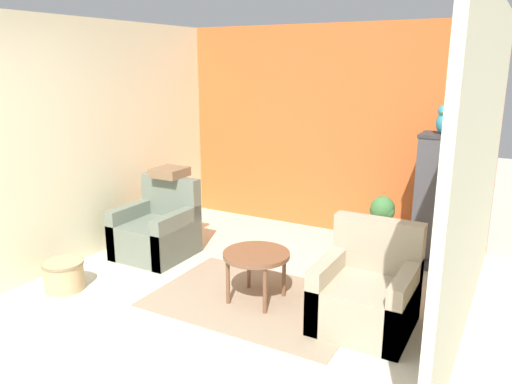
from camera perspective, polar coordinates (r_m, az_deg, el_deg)
The scene contains 13 objects.
ground_plane at distance 3.80m, azimuth -13.79°, elevation -19.19°, with size 20.00×20.00×0.00m, color beige.
wall_back_accent at distance 6.28m, azimuth 8.02°, elevation 7.00°, with size 3.90×0.06×2.53m.
wall_left at distance 5.83m, azimuth -16.82°, elevation 5.94°, with size 0.06×3.53×2.53m.
wall_right at distance 4.11m, azimuth 24.10°, elevation 1.83°, with size 0.06×3.53×2.53m.
area_rug at distance 4.61m, azimuth 0.04°, elevation -12.22°, with size 1.84×1.26×0.01m.
coffee_table at distance 4.44m, azimuth 0.04°, elevation -7.53°, with size 0.59×0.59×0.46m.
armchair_left at distance 5.63m, azimuth -11.21°, elevation -4.43°, with size 0.74×0.74×0.84m.
armchair_right at distance 4.20m, azimuth 12.50°, elevation -11.38°, with size 0.74×0.74×0.84m.
birdcage at distance 5.53m, azimuth 19.83°, elevation -1.29°, with size 0.55×0.55×1.39m.
parrot at distance 5.37m, azimuth 20.64°, elevation 7.66°, with size 0.14×0.25×0.30m.
potted_plant at distance 5.77m, azimuth 14.17°, elevation -3.02°, with size 0.29×0.27×0.65m.
wicker_basket at distance 5.09m, azimuth -21.10°, elevation -8.78°, with size 0.38×0.38×0.28m.
throw_pillow at distance 5.66m, azimuth -9.83°, elevation 2.25°, with size 0.34×0.34×0.10m.
Camera 1 is at (2.23, -2.26, 2.09)m, focal length 35.00 mm.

